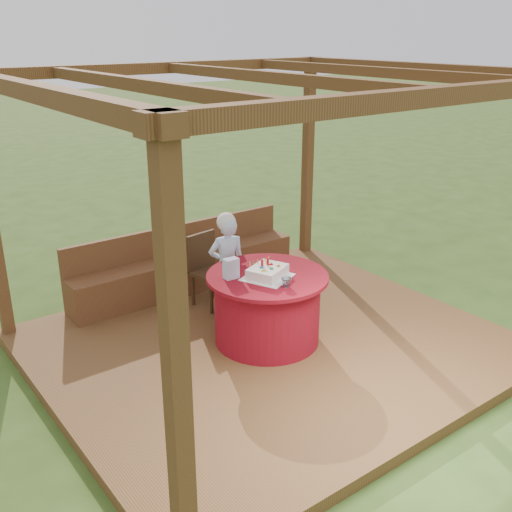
% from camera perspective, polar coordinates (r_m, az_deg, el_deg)
% --- Properties ---
extents(ground, '(60.00, 60.00, 0.00)m').
position_cam_1_polar(ground, '(6.40, 1.36, -9.05)').
color(ground, '#304C19').
rests_on(ground, ground).
extents(deck, '(4.50, 4.00, 0.12)m').
position_cam_1_polar(deck, '(6.37, 1.36, -8.58)').
color(deck, brown).
rests_on(deck, ground).
extents(pergola, '(4.50, 4.00, 2.72)m').
position_cam_1_polar(pergola, '(5.60, 1.57, 12.83)').
color(pergola, brown).
rests_on(pergola, deck).
extents(bench, '(3.00, 0.42, 0.80)m').
position_cam_1_polar(bench, '(7.52, -6.73, -1.21)').
color(bench, brown).
rests_on(bench, deck).
extents(table, '(1.24, 1.24, 0.74)m').
position_cam_1_polar(table, '(6.19, 1.07, -4.92)').
color(table, maroon).
rests_on(table, deck).
extents(chair, '(0.46, 0.46, 0.85)m').
position_cam_1_polar(chair, '(7.01, -4.63, -1.01)').
color(chair, '#3D2513').
rests_on(chair, deck).
extents(elderly_woman, '(0.48, 0.38, 1.20)m').
position_cam_1_polar(elderly_woman, '(6.71, -2.78, -0.67)').
color(elderly_woman, '#A3C4F2').
rests_on(elderly_woman, deck).
extents(birthday_cake, '(0.56, 0.56, 0.19)m').
position_cam_1_polar(birthday_cake, '(5.95, 1.09, -1.55)').
color(birthday_cake, white).
rests_on(birthday_cake, table).
extents(gift_bag, '(0.15, 0.10, 0.21)m').
position_cam_1_polar(gift_bag, '(5.92, -2.39, -1.19)').
color(gift_bag, '#E292C8').
rests_on(gift_bag, table).
extents(drinking_glass, '(0.12, 0.12, 0.09)m').
position_cam_1_polar(drinking_glass, '(5.74, 2.91, -2.55)').
color(drinking_glass, white).
rests_on(drinking_glass, table).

